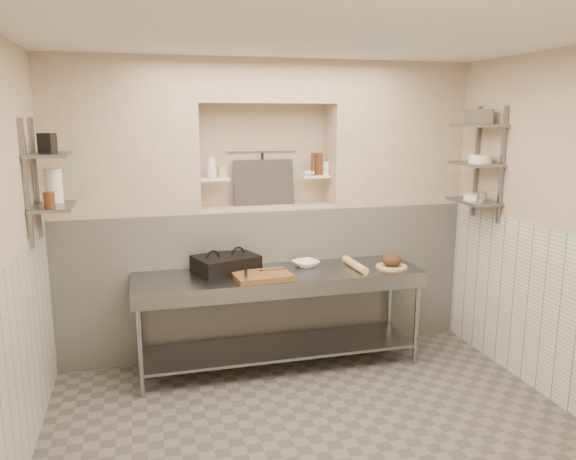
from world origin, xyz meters
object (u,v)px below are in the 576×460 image
object	(u,v)px
bread_loaf	(392,260)
bowl_alcove	(309,173)
bottle_soap	(211,165)
jug_left	(54,186)
rolling_pin	(355,265)
prep_table	(280,300)
cutting_board	(262,276)
panini_press	(226,263)
mixing_bowl	(306,264)

from	to	relation	value
bread_loaf	bowl_alcove	distance (m)	1.17
bottle_soap	jug_left	world-z (taller)	bottle_soap
rolling_pin	prep_table	bearing A→B (deg)	177.24
prep_table	jug_left	distance (m)	2.14
cutting_board	bread_loaf	bearing A→B (deg)	1.92
bread_loaf	jug_left	world-z (taller)	jug_left
bowl_alcove	rolling_pin	bearing A→B (deg)	-64.16
panini_press	prep_table	bearing A→B (deg)	-40.17
bread_loaf	bottle_soap	xyz separation A→B (m)	(-1.57, 0.63, 0.86)
bread_loaf	bottle_soap	bearing A→B (deg)	158.31
mixing_bowl	rolling_pin	bearing A→B (deg)	-22.52
rolling_pin	jug_left	xyz separation A→B (m)	(-2.54, 0.03, 0.81)
bread_loaf	bowl_alcove	world-z (taller)	bowl_alcove
panini_press	bowl_alcove	distance (m)	1.23
panini_press	bowl_alcove	bearing A→B (deg)	3.19
cutting_board	bottle_soap	bearing A→B (deg)	116.52
cutting_board	bread_loaf	xyz separation A→B (m)	(1.24, 0.04, 0.05)
mixing_bowl	bowl_alcove	size ratio (longest dim) A/B	1.90
bottle_soap	panini_press	bearing A→B (deg)	-80.49
mixing_bowl	jug_left	xyz separation A→B (m)	(-2.12, -0.14, 0.82)
rolling_pin	bottle_soap	size ratio (longest dim) A/B	1.91
bowl_alcove	prep_table	bearing A→B (deg)	-128.71
rolling_pin	bowl_alcove	size ratio (longest dim) A/B	3.70
mixing_bowl	cutting_board	bearing A→B (deg)	-150.39
cutting_board	panini_press	bearing A→B (deg)	131.76
cutting_board	mixing_bowl	world-z (taller)	mixing_bowl
prep_table	panini_press	size ratio (longest dim) A/B	4.08
bowl_alcove	jug_left	world-z (taller)	jug_left
panini_press	bottle_soap	world-z (taller)	bottle_soap
prep_table	mixing_bowl	distance (m)	0.43
rolling_pin	bottle_soap	bearing A→B (deg)	155.03
mixing_bowl	bowl_alcove	xyz separation A→B (m)	(0.14, 0.40, 0.80)
panini_press	jug_left	xyz separation A→B (m)	(-1.37, -0.18, 0.77)
jug_left	rolling_pin	bearing A→B (deg)	-0.77
prep_table	rolling_pin	world-z (taller)	rolling_pin
cutting_board	bread_loaf	size ratio (longest dim) A/B	2.63
panini_press	bread_loaf	xyz separation A→B (m)	(1.51, -0.26, -0.00)
mixing_bowl	jug_left	distance (m)	2.28
bowl_alcove	bread_loaf	bearing A→B (deg)	-45.30
cutting_board	bread_loaf	distance (m)	1.24
bread_loaf	bottle_soap	distance (m)	1.90
mixing_bowl	rolling_pin	xyz separation A→B (m)	(0.42, -0.18, 0.01)
mixing_bowl	bread_loaf	world-z (taller)	bread_loaf
prep_table	rolling_pin	distance (m)	0.77
bowl_alcove	panini_press	bearing A→B (deg)	-157.73
mixing_bowl	rolling_pin	world-z (taller)	rolling_pin
mixing_bowl	bottle_soap	size ratio (longest dim) A/B	0.98
cutting_board	mixing_bowl	bearing A→B (deg)	29.61
prep_table	bottle_soap	size ratio (longest dim) A/B	10.77
panini_press	jug_left	size ratio (longest dim) A/B	2.39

